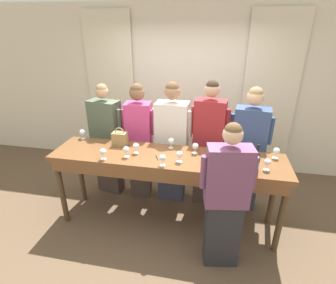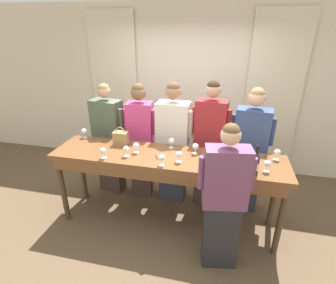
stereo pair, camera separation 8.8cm
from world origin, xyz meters
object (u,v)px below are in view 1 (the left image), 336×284
wine_glass_by_bottle (276,151)px  wine_glass_front_left (195,146)px  wine_glass_back_left (136,146)px  guest_pink_top (139,141)px  wine_glass_front_mid (163,158)px  wine_glass_front_right (220,157)px  wine_glass_back_mid (103,152)px  tasting_bar (167,164)px  wine_glass_center_mid (171,141)px  guest_cream_sweater (172,144)px  wine_glass_near_host (126,150)px  guest_navy_coat (248,150)px  guest_striped_shirt (208,144)px  guest_olive_jacket (107,140)px  wine_bottle (256,162)px  wine_glass_back_right (226,152)px  wine_glass_center_right (82,132)px  wine_glass_center_left (180,155)px  host_pouring (226,199)px  wine_glass_by_handbag (267,163)px  handbag (120,138)px

wine_glass_by_bottle → wine_glass_front_left: bearing=-176.9°
wine_glass_back_left → guest_pink_top: guest_pink_top is taller
wine_glass_front_left → wine_glass_front_mid: (-0.32, -0.38, 0.00)m
wine_glass_front_right → wine_glass_back_mid: bearing=-174.4°
guest_pink_top → wine_glass_front_right: bearing=-30.2°
tasting_bar → wine_glass_center_mid: wine_glass_center_mid is taller
wine_glass_center_mid → wine_glass_by_bottle: size_ratio=1.00×
wine_glass_front_left → guest_cream_sweater: size_ratio=0.08×
wine_glass_front_mid → wine_glass_near_host: bearing=165.5°
guest_navy_coat → guest_striped_shirt: bearing=180.0°
wine_glass_front_left → guest_olive_jacket: (-1.36, 0.44, -0.23)m
wine_bottle → wine_glass_by_bottle: bearing=54.6°
wine_glass_center_mid → guest_olive_jacket: bearing=161.7°
wine_glass_back_left → wine_glass_near_host: same height
wine_glass_back_right → wine_glass_by_bottle: (0.58, 0.15, -0.00)m
wine_glass_front_mid → guest_olive_jacket: size_ratio=0.08×
tasting_bar → guest_cream_sweater: 0.59m
wine_glass_center_mid → guest_striped_shirt: (0.46, 0.34, -0.16)m
wine_bottle → guest_striped_shirt: bearing=124.4°
wine_glass_center_mid → wine_glass_back_left: size_ratio=1.00×
wine_glass_center_right → wine_glass_back_mid: same height
wine_glass_center_left → host_pouring: bearing=-36.6°
wine_glass_front_mid → wine_glass_back_left: 0.46m
wine_glass_center_mid → wine_glass_by_handbag: 1.17m
wine_glass_front_left → wine_glass_front_right: bearing=-38.2°
wine_glass_center_right → wine_glass_back_right: size_ratio=1.00×
wine_glass_front_right → wine_glass_back_left: (-1.01, 0.09, -0.00)m
wine_glass_front_left → guest_olive_jacket: size_ratio=0.08×
wine_bottle → wine_glass_by_handbag: (0.13, 0.08, -0.03)m
wine_bottle → wine_glass_back_left: size_ratio=2.43×
wine_glass_back_right → wine_glass_center_left: bearing=-162.8°
host_pouring → guest_navy_coat: bearing=74.9°
handbag → wine_glass_by_handbag: (1.79, -0.31, 0.00)m
wine_glass_by_handbag → wine_glass_front_right: bearing=177.2°
wine_bottle → wine_glass_front_left: 0.75m
wine_glass_center_mid → wine_glass_center_right: 1.25m
wine_bottle → wine_glass_by_handbag: wine_bottle is taller
wine_glass_center_left → host_pouring: host_pouring is taller
wine_glass_front_left → wine_glass_center_right: same height
wine_glass_front_left → guest_striped_shirt: size_ratio=0.07×
wine_glass_center_mid → wine_glass_front_right: bearing=-27.9°
wine_glass_back_mid → guest_cream_sweater: size_ratio=0.08×
wine_glass_near_host → wine_glass_by_bottle: bearing=10.1°
guest_pink_top → wine_glass_center_right: bearing=-158.1°
wine_glass_back_right → wine_glass_by_handbag: size_ratio=1.00×
handbag → guest_cream_sweater: size_ratio=0.14×
wine_bottle → wine_glass_front_left: wine_bottle is taller
wine_glass_back_left → wine_glass_by_bottle: same height
wine_glass_near_host → wine_glass_by_handbag: (1.60, 0.00, 0.00)m
wine_glass_center_right → host_pouring: bearing=-22.3°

